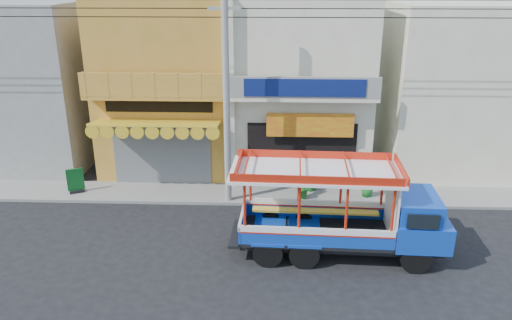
{
  "coord_description": "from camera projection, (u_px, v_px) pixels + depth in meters",
  "views": [
    {
      "loc": [
        0.83,
        -15.11,
        8.75
      ],
      "look_at": [
        0.15,
        2.5,
        2.16
      ],
      "focal_mm": 35.0,
      "sensor_mm": 36.0,
      "label": 1
    }
  ],
  "objects": [
    {
      "name": "shophouse_right",
      "position": [
        300.0,
        80.0,
        23.18
      ],
      "size": [
        6.0,
        6.75,
        8.24
      ],
      "color": "beige",
      "rests_on": "ground"
    },
    {
      "name": "utility_pole",
      "position": [
        230.0,
        80.0,
        18.6
      ],
      "size": [
        28.0,
        0.26,
        9.0
      ],
      "color": "gray",
      "rests_on": "ground"
    },
    {
      "name": "ground",
      "position": [
        249.0,
        244.0,
        17.24
      ],
      "size": [
        90.0,
        90.0,
        0.0
      ],
      "primitive_type": "plane",
      "color": "black",
      "rests_on": "ground"
    },
    {
      "name": "party_pilaster",
      "position": [
        230.0,
        98.0,
        20.41
      ],
      "size": [
        0.35,
        0.3,
        8.0
      ],
      "primitive_type": "cube",
      "color": "beige",
      "rests_on": "ground"
    },
    {
      "name": "potted_plant_a",
      "position": [
        312.0,
        179.0,
        21.09
      ],
      "size": [
        1.1,
        1.03,
        0.99
      ],
      "primitive_type": "imported",
      "rotation": [
        0.0,
        0.0,
        0.35
      ],
      "color": "#1C6422",
      "rests_on": "sidewalk"
    },
    {
      "name": "filler_building_left",
      "position": [
        27.0,
        84.0,
        23.79
      ],
      "size": [
        6.0,
        6.0,
        7.6
      ],
      "primitive_type": "cube",
      "color": "gray",
      "rests_on": "ground"
    },
    {
      "name": "filler_building_right",
      "position": [
        451.0,
        88.0,
        23.07
      ],
      "size": [
        6.0,
        6.0,
        7.6
      ],
      "primitive_type": "cube",
      "color": "beige",
      "rests_on": "ground"
    },
    {
      "name": "potted_plant_b",
      "position": [
        301.0,
        186.0,
        20.28
      ],
      "size": [
        0.76,
        0.75,
        1.08
      ],
      "primitive_type": "imported",
      "rotation": [
        0.0,
        0.0,
        2.42
      ],
      "color": "#1C6422",
      "rests_on": "sidewalk"
    },
    {
      "name": "green_sign",
      "position": [
        76.0,
        182.0,
        20.86
      ],
      "size": [
        0.66,
        0.53,
        1.06
      ],
      "color": "black",
      "rests_on": "sidewalk"
    },
    {
      "name": "songthaew_truck",
      "position": [
        355.0,
        212.0,
        16.04
      ],
      "size": [
        6.98,
        2.56,
        3.22
      ],
      "color": "black",
      "rests_on": "ground"
    },
    {
      "name": "shophouse_left",
      "position": [
        172.0,
        79.0,
        23.4
      ],
      "size": [
        6.0,
        7.5,
        8.24
      ],
      "color": "#B88928",
      "rests_on": "ground"
    },
    {
      "name": "sidewalk",
      "position": [
        254.0,
        194.0,
        20.96
      ],
      "size": [
        30.0,
        2.0,
        0.12
      ],
      "primitive_type": "cube",
      "color": "slate",
      "rests_on": "ground"
    },
    {
      "name": "potted_plant_c",
      "position": [
        367.0,
        186.0,
        20.49
      ],
      "size": [
        0.55,
        0.55,
        0.91
      ],
      "primitive_type": "imported",
      "rotation": [
        0.0,
        0.0,
        4.8
      ],
      "color": "#1C6422",
      "rests_on": "sidewalk"
    }
  ]
}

